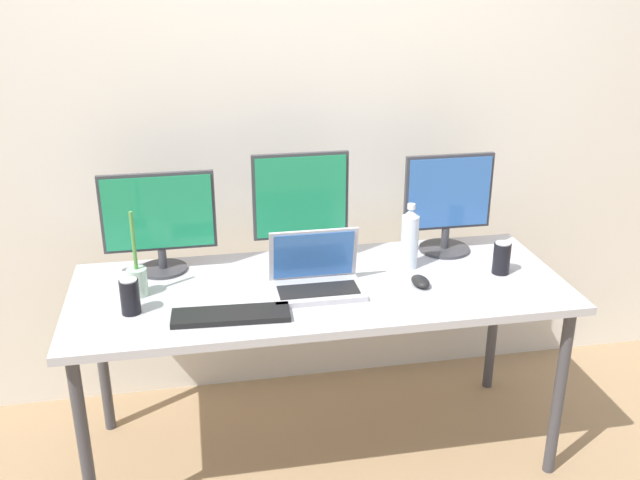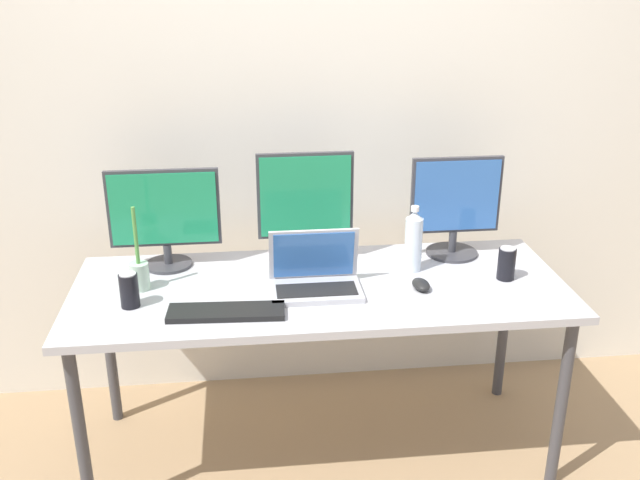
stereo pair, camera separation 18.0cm
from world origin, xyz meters
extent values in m
plane|color=#9E7F5B|center=(0.00, 0.00, 0.00)|extent=(16.00, 16.00, 0.00)
cube|color=silver|center=(0.00, 0.59, 1.30)|extent=(7.00, 0.08, 2.60)
cylinder|color=#424247|center=(-0.86, -0.30, 0.35)|extent=(0.04, 0.04, 0.71)
cylinder|color=#424247|center=(0.86, -0.30, 0.35)|extent=(0.04, 0.04, 0.71)
cylinder|color=#424247|center=(-0.86, 0.30, 0.35)|extent=(0.04, 0.04, 0.71)
cylinder|color=#424247|center=(0.86, 0.30, 0.35)|extent=(0.04, 0.04, 0.71)
cube|color=#B7B7BC|center=(0.00, 0.00, 0.72)|extent=(1.83, 0.72, 0.03)
cylinder|color=#38383D|center=(-0.58, 0.24, 0.75)|extent=(0.18, 0.18, 0.01)
cylinder|color=#38383D|center=(-0.58, 0.24, 0.79)|extent=(0.03, 0.03, 0.08)
cube|color=#38383D|center=(-0.58, 0.24, 0.98)|extent=(0.43, 0.02, 0.30)
cube|color=#1E8C59|center=(-0.58, 0.23, 0.98)|extent=(0.40, 0.01, 0.28)
cylinder|color=#38383D|center=(-0.03, 0.25, 0.75)|extent=(0.18, 0.18, 0.01)
cylinder|color=#38383D|center=(-0.03, 0.25, 0.80)|extent=(0.03, 0.03, 0.09)
cube|color=#38383D|center=(-0.03, 0.25, 1.01)|extent=(0.38, 0.02, 0.34)
cube|color=#1E8C59|center=(-0.03, 0.23, 1.01)|extent=(0.35, 0.01, 0.32)
cylinder|color=#38383D|center=(0.57, 0.23, 0.75)|extent=(0.21, 0.21, 0.01)
cylinder|color=#38383D|center=(0.57, 0.23, 0.80)|extent=(0.03, 0.03, 0.09)
cube|color=#38383D|center=(0.57, 0.23, 0.99)|extent=(0.36, 0.02, 0.31)
cube|color=#3366B2|center=(0.57, 0.22, 0.99)|extent=(0.34, 0.01, 0.29)
cube|color=#B7B7BC|center=(-0.02, -0.07, 0.75)|extent=(0.33, 0.21, 0.02)
cube|color=black|center=(-0.02, -0.08, 0.76)|extent=(0.29, 0.11, 0.00)
cube|color=#B7B7BC|center=(-0.02, 0.01, 0.86)|extent=(0.33, 0.05, 0.20)
cube|color=#3366B2|center=(-0.02, 0.01, 0.86)|extent=(0.30, 0.04, 0.18)
cube|color=black|center=(-0.34, -0.20, 0.75)|extent=(0.40, 0.14, 0.02)
ellipsoid|color=black|center=(0.36, -0.08, 0.76)|extent=(0.07, 0.11, 0.03)
cylinder|color=silver|center=(0.37, 0.10, 0.85)|extent=(0.07, 0.07, 0.21)
cone|color=silver|center=(0.37, 0.10, 0.97)|extent=(0.06, 0.06, 0.03)
cylinder|color=white|center=(0.37, 0.10, 0.99)|extent=(0.03, 0.03, 0.02)
cylinder|color=black|center=(-0.68, -0.10, 0.80)|extent=(0.07, 0.07, 0.12)
cylinder|color=silver|center=(-0.68, -0.10, 0.86)|extent=(0.06, 0.06, 0.00)
cylinder|color=black|center=(0.70, -0.02, 0.80)|extent=(0.07, 0.07, 0.12)
cylinder|color=silver|center=(0.70, -0.02, 0.86)|extent=(0.06, 0.06, 0.00)
cylinder|color=#B2D1B7|center=(-0.66, 0.04, 0.79)|extent=(0.07, 0.07, 0.10)
cylinder|color=#519342|center=(-0.66, 0.04, 0.95)|extent=(0.01, 0.01, 0.22)
camera|label=1|loc=(-0.44, -2.36, 1.88)|focal=40.00mm
camera|label=2|loc=(-0.27, -2.38, 1.88)|focal=40.00mm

